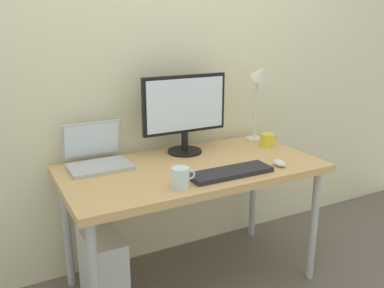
{
  "coord_description": "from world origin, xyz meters",
  "views": [
    {
      "loc": [
        -0.98,
        -1.86,
        1.47
      ],
      "look_at": [
        0.0,
        0.0,
        0.83
      ],
      "focal_mm": 38.92,
      "sensor_mm": 36.0,
      "label": 1
    }
  ],
  "objects_px": {
    "coffee_mug": "(267,140)",
    "mouse": "(279,163)",
    "monitor": "(185,110)",
    "keyboard": "(230,172)",
    "glass_cup": "(181,178)",
    "desk_lamp": "(260,85)",
    "computer_tower": "(103,270)",
    "laptop": "(97,155)",
    "desk": "(192,176)"
  },
  "relations": [
    {
      "from": "laptop",
      "to": "computer_tower",
      "type": "height_order",
      "value": "laptop"
    },
    {
      "from": "desk",
      "to": "computer_tower",
      "type": "xyz_separation_m",
      "value": [
        -0.51,
        0.03,
        -0.44
      ]
    },
    {
      "from": "keyboard",
      "to": "mouse",
      "type": "relative_size",
      "value": 4.89
    },
    {
      "from": "laptop",
      "to": "computer_tower",
      "type": "relative_size",
      "value": 0.76
    },
    {
      "from": "desk",
      "to": "laptop",
      "type": "height_order",
      "value": "laptop"
    },
    {
      "from": "keyboard",
      "to": "coffee_mug",
      "type": "relative_size",
      "value": 3.73
    },
    {
      "from": "monitor",
      "to": "keyboard",
      "type": "bearing_deg",
      "value": -84.83
    },
    {
      "from": "laptop",
      "to": "coffee_mug",
      "type": "distance_m",
      "value": 1.03
    },
    {
      "from": "computer_tower",
      "to": "glass_cup",
      "type": "bearing_deg",
      "value": -40.68
    },
    {
      "from": "coffee_mug",
      "to": "glass_cup",
      "type": "distance_m",
      "value": 0.83
    },
    {
      "from": "laptop",
      "to": "desk_lamp",
      "type": "relative_size",
      "value": 0.64
    },
    {
      "from": "keyboard",
      "to": "coffee_mug",
      "type": "bearing_deg",
      "value": 33.42
    },
    {
      "from": "desk_lamp",
      "to": "coffee_mug",
      "type": "distance_m",
      "value": 0.34
    },
    {
      "from": "desk",
      "to": "computer_tower",
      "type": "height_order",
      "value": "desk"
    },
    {
      "from": "desk",
      "to": "keyboard",
      "type": "bearing_deg",
      "value": -63.11
    },
    {
      "from": "laptop",
      "to": "desk_lamp",
      "type": "bearing_deg",
      "value": -0.98
    },
    {
      "from": "laptop",
      "to": "glass_cup",
      "type": "xyz_separation_m",
      "value": [
        0.26,
        -0.48,
        -0.01
      ]
    },
    {
      "from": "desk_lamp",
      "to": "coffee_mug",
      "type": "bearing_deg",
      "value": -98.06
    },
    {
      "from": "desk_lamp",
      "to": "keyboard",
      "type": "height_order",
      "value": "desk_lamp"
    },
    {
      "from": "desk",
      "to": "monitor",
      "type": "relative_size",
      "value": 2.69
    },
    {
      "from": "monitor",
      "to": "desk_lamp",
      "type": "height_order",
      "value": "desk_lamp"
    },
    {
      "from": "desk",
      "to": "coffee_mug",
      "type": "relative_size",
      "value": 11.7
    },
    {
      "from": "coffee_mug",
      "to": "mouse",
      "type": "bearing_deg",
      "value": -117.34
    },
    {
      "from": "keyboard",
      "to": "desk",
      "type": "bearing_deg",
      "value": 116.89
    },
    {
      "from": "keyboard",
      "to": "glass_cup",
      "type": "bearing_deg",
      "value": -173.7
    },
    {
      "from": "keyboard",
      "to": "mouse",
      "type": "height_order",
      "value": "mouse"
    },
    {
      "from": "desk",
      "to": "laptop",
      "type": "xyz_separation_m",
      "value": [
        -0.45,
        0.24,
        0.12
      ]
    },
    {
      "from": "laptop",
      "to": "keyboard",
      "type": "bearing_deg",
      "value": -38.96
    },
    {
      "from": "desk_lamp",
      "to": "glass_cup",
      "type": "height_order",
      "value": "desk_lamp"
    },
    {
      "from": "keyboard",
      "to": "mouse",
      "type": "distance_m",
      "value": 0.3
    },
    {
      "from": "monitor",
      "to": "glass_cup",
      "type": "xyz_separation_m",
      "value": [
        -0.26,
        -0.46,
        -0.21
      ]
    },
    {
      "from": "mouse",
      "to": "coffee_mug",
      "type": "xyz_separation_m",
      "value": [
        0.16,
        0.32,
        0.02
      ]
    },
    {
      "from": "desk",
      "to": "desk_lamp",
      "type": "relative_size",
      "value": 2.76
    },
    {
      "from": "monitor",
      "to": "keyboard",
      "type": "height_order",
      "value": "monitor"
    },
    {
      "from": "glass_cup",
      "to": "desk_lamp",
      "type": "bearing_deg",
      "value": 30.93
    },
    {
      "from": "monitor",
      "to": "glass_cup",
      "type": "distance_m",
      "value": 0.57
    },
    {
      "from": "coffee_mug",
      "to": "computer_tower",
      "type": "distance_m",
      "value": 1.21
    },
    {
      "from": "mouse",
      "to": "desk_lamp",
      "type": "bearing_deg",
      "value": 67.7
    },
    {
      "from": "laptop",
      "to": "glass_cup",
      "type": "height_order",
      "value": "laptop"
    },
    {
      "from": "desk_lamp",
      "to": "keyboard",
      "type": "distance_m",
      "value": 0.74
    },
    {
      "from": "computer_tower",
      "to": "monitor",
      "type": "bearing_deg",
      "value": 17.94
    },
    {
      "from": "desk",
      "to": "desk_lamp",
      "type": "xyz_separation_m",
      "value": [
        0.59,
        0.22,
        0.42
      ]
    },
    {
      "from": "desk_lamp",
      "to": "glass_cup",
      "type": "relative_size",
      "value": 4.14
    },
    {
      "from": "keyboard",
      "to": "laptop",
      "type": "bearing_deg",
      "value": 141.04
    },
    {
      "from": "desk_lamp",
      "to": "glass_cup",
      "type": "distance_m",
      "value": 0.96
    },
    {
      "from": "computer_tower",
      "to": "desk",
      "type": "bearing_deg",
      "value": -3.66
    },
    {
      "from": "glass_cup",
      "to": "coffee_mug",
      "type": "bearing_deg",
      "value": 24.06
    },
    {
      "from": "monitor",
      "to": "computer_tower",
      "type": "bearing_deg",
      "value": -162.06
    },
    {
      "from": "desk_lamp",
      "to": "coffee_mug",
      "type": "xyz_separation_m",
      "value": [
        -0.02,
        -0.13,
        -0.32
      ]
    },
    {
      "from": "desk",
      "to": "mouse",
      "type": "relative_size",
      "value": 15.34
    }
  ]
}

